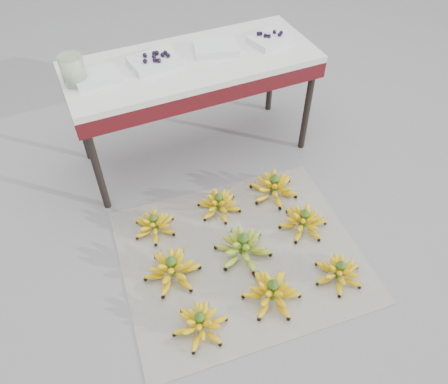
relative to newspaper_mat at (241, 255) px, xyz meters
name	(u,v)px	position (x,y,z in m)	size (l,w,h in m)	color
ground	(265,258)	(0.11, -0.07, 0.00)	(60.00, 60.00, 0.00)	gray
newspaper_mat	(241,255)	(0.00, 0.00, 0.00)	(1.25, 1.05, 0.01)	white
bunch_front_left	(200,324)	(-0.36, -0.31, 0.06)	(0.30, 0.30, 0.16)	yellow
bunch_front_center	(272,292)	(0.02, -0.30, 0.06)	(0.33, 0.33, 0.17)	yellow
bunch_front_right	(339,272)	(0.39, -0.33, 0.05)	(0.30, 0.30, 0.15)	yellow
bunch_mid_left	(172,269)	(-0.38, 0.02, 0.06)	(0.37, 0.37, 0.18)	yellow
bunch_mid_center	(243,246)	(0.01, 0.00, 0.07)	(0.32, 0.32, 0.18)	#80B229
bunch_mid_right	(303,221)	(0.40, 0.03, 0.06)	(0.34, 0.34, 0.16)	yellow
bunch_back_left	(155,225)	(-0.37, 0.35, 0.05)	(0.28, 0.28, 0.14)	yellow
bunch_back_center	(219,204)	(0.02, 0.34, 0.05)	(0.29, 0.29, 0.15)	yellow
bunch_back_right	(274,187)	(0.37, 0.33, 0.06)	(0.29, 0.29, 0.17)	yellow
vendor_table	(192,72)	(0.10, 0.88, 0.60)	(1.43, 0.57, 0.68)	black
tray_far_left	(96,77)	(-0.43, 0.89, 0.70)	(0.24, 0.18, 0.04)	silver
tray_left	(154,61)	(-0.11, 0.91, 0.71)	(0.28, 0.22, 0.07)	silver
tray_right	(216,48)	(0.26, 0.91, 0.70)	(0.28, 0.23, 0.04)	silver
tray_far_right	(270,39)	(0.59, 0.88, 0.70)	(0.27, 0.23, 0.06)	silver
glass_jar	(73,70)	(-0.54, 0.90, 0.76)	(0.12, 0.12, 0.16)	#D6ECBC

